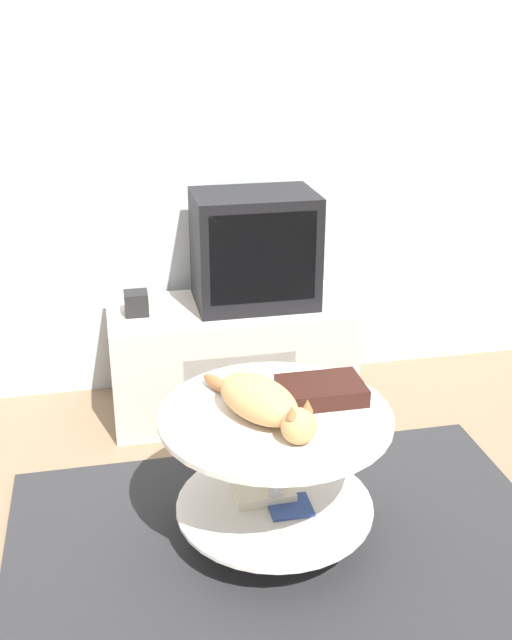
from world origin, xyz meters
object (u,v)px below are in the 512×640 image
object	(u,v)px
dvd_box	(321,391)
cat	(263,402)
speaker	(136,303)
tv	(255,249)

from	to	relation	value
dvd_box	cat	bearing A→B (deg)	-156.31
dvd_box	cat	xyz separation A→B (m)	(-0.21, -0.09, 0.03)
speaker	cat	distance (m)	1.02
dvd_box	cat	distance (m)	0.24
cat	tv	bearing A→B (deg)	142.65
speaker	dvd_box	world-z (taller)	speaker
tv	cat	xyz separation A→B (m)	(-0.18, -1.01, -0.18)
tv	speaker	size ratio (longest dim) A/B	5.23
tv	dvd_box	xyz separation A→B (m)	(0.03, -0.91, -0.21)
speaker	dvd_box	distance (m)	1.03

